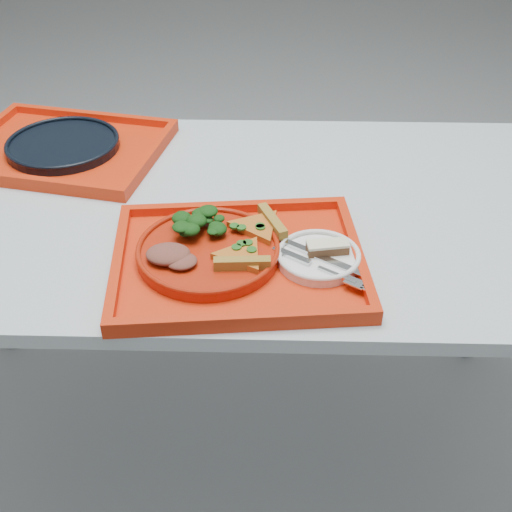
% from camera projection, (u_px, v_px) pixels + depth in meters
% --- Properties ---
extents(ground, '(10.00, 10.00, 0.00)m').
position_uv_depth(ground, '(231.00, 430.00, 1.79)').
color(ground, '#979BA0').
rests_on(ground, ground).
extents(table, '(1.60, 0.80, 0.75)m').
position_uv_depth(table, '(224.00, 232.00, 1.38)').
color(table, '#B2BFC8').
rests_on(table, ground).
extents(tray_main, '(0.48, 0.39, 0.01)m').
position_uv_depth(tray_main, '(238.00, 263.00, 1.17)').
color(tray_main, red).
rests_on(tray_main, table).
extents(tray_far, '(0.51, 0.43, 0.01)m').
position_uv_depth(tray_far, '(64.00, 151.00, 1.51)').
color(tray_far, red).
rests_on(tray_far, table).
extents(dinner_plate, '(0.26, 0.26, 0.02)m').
position_uv_depth(dinner_plate, '(208.00, 253.00, 1.17)').
color(dinner_plate, '#A51F0B').
rests_on(dinner_plate, tray_main).
extents(side_plate, '(0.15, 0.15, 0.01)m').
position_uv_depth(side_plate, '(318.00, 259.00, 1.16)').
color(side_plate, white).
rests_on(side_plate, tray_main).
extents(navy_plate, '(0.26, 0.26, 0.02)m').
position_uv_depth(navy_plate, '(63.00, 146.00, 1.50)').
color(navy_plate, black).
rests_on(navy_plate, tray_far).
extents(pizza_slice_a, '(0.10, 0.12, 0.02)m').
position_uv_depth(pizza_slice_a, '(242.00, 254.00, 1.13)').
color(pizza_slice_a, orange).
rests_on(pizza_slice_a, dinner_plate).
extents(pizza_slice_b, '(0.15, 0.14, 0.02)m').
position_uv_depth(pizza_slice_b, '(258.00, 225.00, 1.21)').
color(pizza_slice_b, orange).
rests_on(pizza_slice_b, dinner_plate).
extents(salad_heap, '(0.09, 0.08, 0.04)m').
position_uv_depth(salad_heap, '(201.00, 220.00, 1.20)').
color(salad_heap, black).
rests_on(salad_heap, dinner_plate).
extents(meat_portion, '(0.08, 0.06, 0.02)m').
position_uv_depth(meat_portion, '(168.00, 254.00, 1.13)').
color(meat_portion, brown).
rests_on(meat_portion, dinner_plate).
extents(dessert_bar, '(0.08, 0.04, 0.02)m').
position_uv_depth(dessert_bar, '(328.00, 247.00, 1.15)').
color(dessert_bar, '#462617').
rests_on(dessert_bar, side_plate).
extents(knife, '(0.16, 0.12, 0.01)m').
position_uv_depth(knife, '(322.00, 257.00, 1.14)').
color(knife, silver).
rests_on(knife, side_plate).
extents(fork, '(0.17, 0.12, 0.01)m').
position_uv_depth(fork, '(318.00, 266.00, 1.12)').
color(fork, silver).
rests_on(fork, side_plate).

